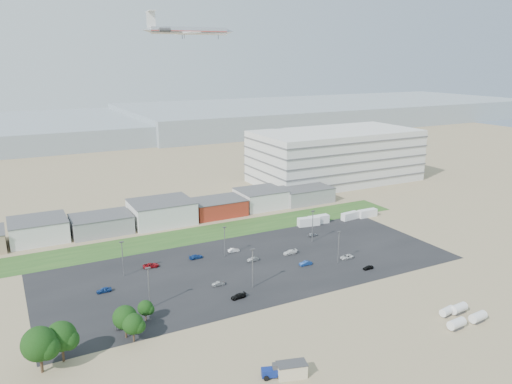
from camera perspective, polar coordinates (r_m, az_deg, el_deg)
ground at (r=129.54m, az=1.52°, el=-11.90°), size 700.00×700.00×0.00m
parking_lot at (r=147.65m, az=-0.58°, el=-8.39°), size 120.00×50.00×0.01m
grass_strip at (r=173.11m, az=-6.91°, el=-4.91°), size 160.00×16.00×0.02m
hills_backdrop at (r=430.26m, az=-14.55°, el=7.26°), size 700.00×200.00×9.00m
building_row at (r=184.52m, az=-14.01°, el=-2.69°), size 170.00×20.00×8.00m
parking_garage at (r=248.86m, az=9.06°, el=4.11°), size 80.00×40.00×25.00m
portable_shed at (r=100.67m, az=4.10°, el=-19.62°), size 6.32×4.39×2.89m
telehandler at (r=100.33m, az=1.90°, el=-19.74°), size 7.13×4.43×2.82m
storage_tank_nw at (r=128.72m, az=21.01°, el=-12.59°), size 4.08×2.51×2.30m
storage_tank_ne at (r=130.73m, az=22.15°, el=-12.20°), size 4.45×2.49×2.57m
storage_tank_sw at (r=123.79m, az=21.95°, el=-13.76°), size 4.39×2.42×2.55m
storage_tank_se at (r=128.52m, az=24.03°, el=-12.90°), size 4.40×2.47×2.54m
box_trailer_a at (r=181.99m, az=6.03°, el=-3.38°), size 8.39×3.73×3.04m
box_trailer_b at (r=184.65m, az=7.15°, el=-3.15°), size 8.15×2.79×3.03m
box_trailer_c at (r=191.35m, az=10.67°, el=-2.70°), size 7.43×3.13×2.70m
box_trailer_d at (r=195.62m, az=12.61°, el=-2.38°), size 7.80×2.52×2.91m
tree_far_left at (r=107.65m, az=-23.51°, el=-15.98°), size 7.18×7.18×10.77m
tree_left at (r=109.83m, az=-21.35°, el=-15.42°), size 6.47×6.47×9.71m
tree_mid at (r=114.24m, az=-14.73°, el=-13.96°), size 5.62×5.62×8.43m
tree_right at (r=112.69m, az=-13.88°, el=-14.64°), size 4.91×4.91×7.36m
tree_near at (r=120.35m, az=-12.53°, el=-12.97°), size 3.82×3.82×5.73m
lightpole_front_l at (r=124.65m, az=-12.14°, el=-10.68°), size 1.25×0.52×10.58m
lightpole_front_m at (r=132.28m, az=-0.39°, el=-8.72°), size 1.27×0.53×10.82m
lightpole_front_r at (r=149.74m, az=9.41°, el=-6.24°), size 1.15×0.48×9.79m
lightpole_back_l at (r=143.72m, az=-14.99°, el=-7.41°), size 1.20×0.50×10.18m
lightpole_back_m at (r=152.85m, az=-3.60°, el=-5.68°), size 1.11×0.46×9.43m
lightpole_back_r at (r=165.12m, az=6.47°, el=-3.93°), size 1.26×0.52×10.70m
airliner at (r=221.15m, az=-7.62°, el=17.80°), size 42.26×31.03×11.72m
parked_car_0 at (r=154.69m, az=10.32°, el=-7.30°), size 4.25×2.04×1.17m
parked_car_1 at (r=148.21m, az=5.69°, el=-8.11°), size 3.96×1.48×1.29m
parked_car_2 at (r=148.45m, az=12.69°, el=-8.41°), size 3.29×1.34×1.12m
parked_car_3 at (r=128.68m, az=-2.02°, el=-11.81°), size 4.23×2.10×1.18m
parked_car_4 at (r=135.56m, az=-4.34°, el=-10.40°), size 3.46×1.30×1.13m
parked_car_5 at (r=137.37m, az=-16.99°, el=-10.65°), size 3.90×1.66×1.31m
parked_car_6 at (r=153.31m, az=-6.88°, el=-7.35°), size 4.40×2.02×1.25m
parked_car_7 at (r=150.31m, az=-0.35°, el=-7.71°), size 3.70×1.51×1.19m
parked_car_8 at (r=171.73m, az=6.50°, el=-4.85°), size 3.70×1.64×1.24m
parked_car_9 at (r=149.23m, az=-11.92°, el=-8.21°), size 4.71×2.34×1.28m
parked_car_10 at (r=119.65m, az=-14.74°, el=-14.51°), size 4.47×1.89×1.29m
parked_car_11 at (r=157.35m, az=-2.56°, el=-6.66°), size 3.69×1.31×1.21m
parked_car_12 at (r=155.86m, az=3.91°, el=-6.87°), size 4.61×2.10×1.31m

